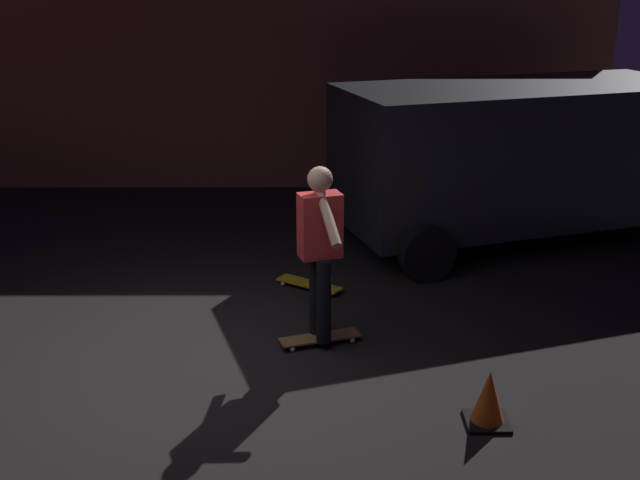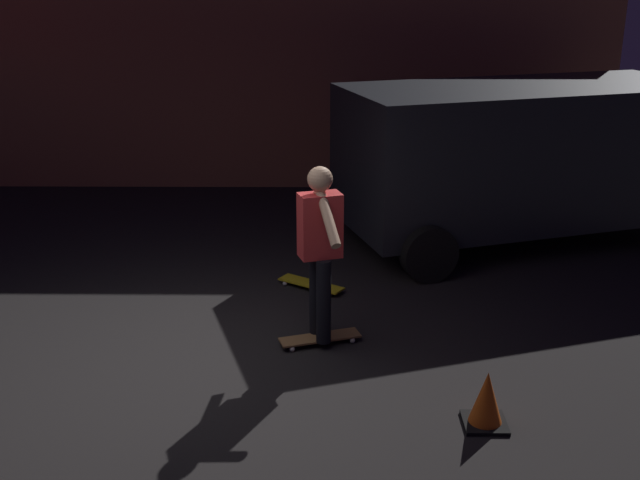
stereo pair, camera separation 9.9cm
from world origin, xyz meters
The scene contains 7 objects.
ground_plane centered at (0.00, 0.00, 0.00)m, with size 28.00×28.00×0.00m, color black.
low_building centered at (0.44, 7.76, 1.85)m, with size 10.60×3.04×3.70m.
parked_van centered at (3.69, 3.66, 1.16)m, with size 4.96×3.39×2.03m.
skateboard_ridden centered at (1.10, 0.57, 0.06)m, with size 0.80×0.43×0.07m.
skateboard_spare centered at (0.99, 1.91, 0.06)m, with size 0.76×0.59×0.07m.
skater centered at (1.10, 0.57, 1.04)m, with size 0.43×0.96×1.67m.
traffic_cone centered at (2.41, -0.82, 0.21)m, with size 0.34×0.34×0.46m.
Camera 2 is at (1.17, -6.11, 3.38)m, focal length 43.44 mm.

